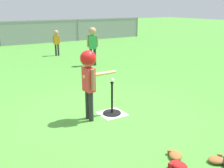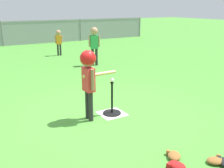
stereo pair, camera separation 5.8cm
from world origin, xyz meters
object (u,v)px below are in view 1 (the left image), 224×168
at_px(baseball_on_tee, 112,80).
at_px(batter_child, 89,71).
at_px(glove_by_plate, 175,155).
at_px(fielder_near_left, 56,39).
at_px(batting_tee, 112,109).
at_px(fielder_deep_center, 93,41).
at_px(glove_tossed_aside, 217,160).
at_px(glove_outfield_drop, 178,165).

relative_size(baseball_on_tee, batter_child, 0.06).
relative_size(baseball_on_tee, glove_by_plate, 0.27).
relative_size(batter_child, fielder_near_left, 1.21).
xyz_separation_m(batting_tee, glove_by_plate, (-0.06, -1.61, -0.05)).
height_order(baseball_on_tee, batter_child, batter_child).
bearing_deg(fielder_deep_center, batting_tee, -112.90).
height_order(fielder_deep_center, glove_by_plate, fielder_deep_center).
relative_size(baseball_on_tee, fielder_deep_center, 0.06).
bearing_deg(fielder_deep_center, glove_by_plate, -106.97).
bearing_deg(baseball_on_tee, fielder_near_left, 78.66).
bearing_deg(glove_tossed_aside, baseball_on_tee, 98.69).
relative_size(fielder_deep_center, glove_tossed_aside, 4.47).
bearing_deg(batting_tee, fielder_near_left, 78.66).
height_order(fielder_deep_center, glove_outfield_drop, fielder_deep_center).
height_order(batting_tee, glove_tossed_aside, batting_tee).
xyz_separation_m(glove_tossed_aside, glove_outfield_drop, (-0.48, 0.17, 0.00)).
height_order(fielder_near_left, glove_outfield_drop, fielder_near_left).
height_order(batting_tee, fielder_near_left, fielder_near_left).
bearing_deg(batting_tee, fielder_deep_center, 67.10).
distance_m(baseball_on_tee, fielder_near_left, 6.05).
relative_size(batter_child, glove_outfield_drop, 4.62).
bearing_deg(glove_by_plate, batter_child, 103.43).
distance_m(batting_tee, baseball_on_tee, 0.54).
xyz_separation_m(batting_tee, glove_outfield_drop, (-0.19, -1.79, -0.05)).
bearing_deg(glove_by_plate, fielder_deep_center, 73.03).
height_order(baseball_on_tee, glove_outfield_drop, baseball_on_tee).
xyz_separation_m(baseball_on_tee, glove_by_plate, (-0.06, -1.61, -0.59)).
height_order(baseball_on_tee, glove_tossed_aside, baseball_on_tee).
bearing_deg(fielder_near_left, glove_outfield_drop, -100.10).
bearing_deg(batting_tee, glove_outfield_drop, -95.91).
height_order(fielder_deep_center, fielder_near_left, fielder_deep_center).
distance_m(batter_child, glove_tossed_aside, 2.23).
distance_m(baseball_on_tee, batter_child, 0.49).
distance_m(batter_child, fielder_near_left, 6.17).
xyz_separation_m(fielder_deep_center, glove_tossed_aside, (-1.26, -5.64, -0.74)).
height_order(baseball_on_tee, glove_by_plate, baseball_on_tee).
xyz_separation_m(baseball_on_tee, glove_tossed_aside, (0.30, -1.96, -0.59)).
bearing_deg(fielder_deep_center, fielder_near_left, 99.24).
xyz_separation_m(baseball_on_tee, fielder_near_left, (1.19, 5.93, 0.00)).
relative_size(baseball_on_tee, fielder_near_left, 0.08).
bearing_deg(fielder_deep_center, glove_tossed_aside, -102.55).
distance_m(fielder_near_left, glove_outfield_drop, 7.87).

